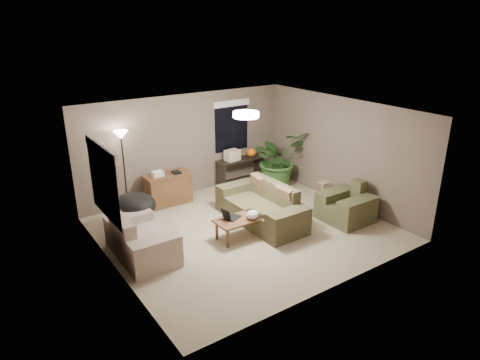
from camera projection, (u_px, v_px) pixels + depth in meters
room_shell at (246, 174)px, 8.53m from camera, size 5.50×5.50×5.50m
main_sofa at (262, 209)px, 9.25m from camera, size 0.95×2.20×0.85m
throw_pillows at (272, 191)px, 9.26m from camera, size 0.30×1.37×0.47m
loveseat at (140, 241)px, 7.89m from camera, size 0.90×1.60×0.85m
armchair at (346, 207)px, 9.32m from camera, size 0.95×1.00×0.85m
coffee_table at (240, 221)px, 8.53m from camera, size 1.00×0.55×0.42m
laptop at (230, 216)px, 8.47m from camera, size 0.41×0.34×0.24m
plastic_bag at (252, 215)px, 8.46m from camera, size 0.28×0.26×0.18m
desk at (169, 189)px, 10.11m from camera, size 1.10×0.50×0.75m
desk_papers at (162, 173)px, 9.87m from camera, size 0.67×0.27×0.12m
console_table at (240, 170)px, 11.21m from camera, size 1.30×0.40×0.75m
pumpkin at (251, 152)px, 11.25m from camera, size 0.33×0.33×0.21m
cardboard_box at (232, 155)px, 10.92m from camera, size 0.39×0.31×0.27m
papasan_chair at (134, 209)px, 8.81m from camera, size 1.02×1.02×0.80m
floor_lamp at (122, 145)px, 9.22m from camera, size 0.32×0.32×1.91m
ceiling_fixture at (246, 115)px, 8.11m from camera, size 0.50×0.50×0.10m
houseplant at (278, 165)px, 11.12m from camera, size 1.34×1.49×1.17m
cat_scratching_post at (323, 193)px, 10.29m from camera, size 0.32×0.32×0.50m
window_left at (102, 170)px, 7.13m from camera, size 0.05×1.56×1.33m
window_back at (232, 117)px, 10.94m from camera, size 1.06×0.05×1.33m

